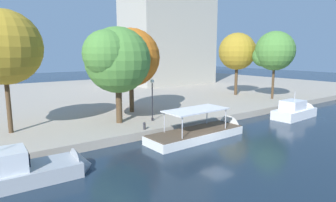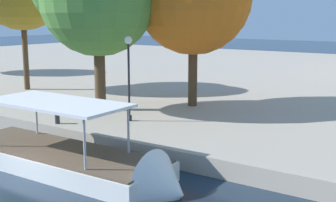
{
  "view_description": "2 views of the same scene",
  "coord_description": "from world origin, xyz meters",
  "px_view_note": "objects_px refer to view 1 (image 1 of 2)",
  "views": [
    {
      "loc": [
        -18.37,
        -17.35,
        8.37
      ],
      "look_at": [
        0.11,
        7.64,
        3.13
      ],
      "focal_mm": 30.94,
      "sensor_mm": 36.0,
      "label": 1
    },
    {
      "loc": [
        14.73,
        -9.85,
        6.54
      ],
      "look_at": [
        2.19,
        8.24,
        2.4
      ],
      "focal_mm": 48.84,
      "sensor_mm": 36.0,
      "label": 2
    }
  ],
  "objects_px": {
    "motor_yacht_0": "(14,176)",
    "tree_0": "(131,56)",
    "tree_1": "(273,52)",
    "tree_2": "(115,59)",
    "motor_yacht_2": "(297,112)",
    "tour_boat_1": "(204,134)",
    "tree_3": "(238,52)",
    "lamp_post": "(152,94)",
    "mooring_bollard_0": "(144,126)"
  },
  "relations": [
    {
      "from": "motor_yacht_0",
      "to": "tree_0",
      "type": "relative_size",
      "value": 1.0
    },
    {
      "from": "tree_0",
      "to": "tree_1",
      "type": "relative_size",
      "value": 0.97
    },
    {
      "from": "motor_yacht_0",
      "to": "tree_2",
      "type": "distance_m",
      "value": 15.51
    },
    {
      "from": "motor_yacht_0",
      "to": "tree_0",
      "type": "height_order",
      "value": "tree_0"
    },
    {
      "from": "tree_1",
      "to": "motor_yacht_0",
      "type": "bearing_deg",
      "value": -168.37
    },
    {
      "from": "motor_yacht_0",
      "to": "tree_2",
      "type": "height_order",
      "value": "tree_2"
    },
    {
      "from": "tree_2",
      "to": "motor_yacht_2",
      "type": "bearing_deg",
      "value": -20.47
    },
    {
      "from": "motor_yacht_0",
      "to": "tour_boat_1",
      "type": "bearing_deg",
      "value": 4.45
    },
    {
      "from": "tree_0",
      "to": "tree_2",
      "type": "xyz_separation_m",
      "value": [
        -4.37,
        -4.42,
        -0.17
      ]
    },
    {
      "from": "tree_2",
      "to": "tree_3",
      "type": "bearing_deg",
      "value": 13.35
    },
    {
      "from": "tree_2",
      "to": "lamp_post",
      "type": "bearing_deg",
      "value": -20.39
    },
    {
      "from": "motor_yacht_2",
      "to": "lamp_post",
      "type": "relative_size",
      "value": 1.66
    },
    {
      "from": "tour_boat_1",
      "to": "motor_yacht_2",
      "type": "height_order",
      "value": "motor_yacht_2"
    },
    {
      "from": "motor_yacht_0",
      "to": "motor_yacht_2",
      "type": "xyz_separation_m",
      "value": [
        33.01,
        -0.15,
        0.04
      ]
    },
    {
      "from": "mooring_bollard_0",
      "to": "tree_2",
      "type": "xyz_separation_m",
      "value": [
        -0.95,
        4.09,
        6.46
      ]
    },
    {
      "from": "motor_yacht_0",
      "to": "mooring_bollard_0",
      "type": "bearing_deg",
      "value": 20.2
    },
    {
      "from": "motor_yacht_0",
      "to": "tree_0",
      "type": "bearing_deg",
      "value": 41.0
    },
    {
      "from": "lamp_post",
      "to": "tree_0",
      "type": "bearing_deg",
      "value": 83.42
    },
    {
      "from": "tour_boat_1",
      "to": "motor_yacht_2",
      "type": "bearing_deg",
      "value": -3.74
    },
    {
      "from": "motor_yacht_0",
      "to": "tree_3",
      "type": "relative_size",
      "value": 0.96
    },
    {
      "from": "motor_yacht_2",
      "to": "mooring_bollard_0",
      "type": "xyz_separation_m",
      "value": [
        -20.79,
        4.02,
        0.58
      ]
    },
    {
      "from": "lamp_post",
      "to": "tree_1",
      "type": "distance_m",
      "value": 24.71
    },
    {
      "from": "motor_yacht_2",
      "to": "tree_1",
      "type": "xyz_separation_m",
      "value": [
        6.2,
        8.21,
        7.75
      ]
    },
    {
      "from": "tree_1",
      "to": "tree_0",
      "type": "bearing_deg",
      "value": 169.61
    },
    {
      "from": "lamp_post",
      "to": "tree_3",
      "type": "distance_m",
      "value": 25.13
    },
    {
      "from": "tree_0",
      "to": "tree_1",
      "type": "height_order",
      "value": "tree_1"
    },
    {
      "from": "tree_2",
      "to": "tree_3",
      "type": "distance_m",
      "value": 27.89
    },
    {
      "from": "motor_yacht_0",
      "to": "tree_0",
      "type": "distance_m",
      "value": 21.23
    },
    {
      "from": "mooring_bollard_0",
      "to": "tree_1",
      "type": "relative_size",
      "value": 0.07
    },
    {
      "from": "motor_yacht_0",
      "to": "mooring_bollard_0",
      "type": "xyz_separation_m",
      "value": [
        12.22,
        3.87,
        0.62
      ]
    },
    {
      "from": "motor_yacht_2",
      "to": "mooring_bollard_0",
      "type": "bearing_deg",
      "value": 166.98
    },
    {
      "from": "tree_1",
      "to": "tree_3",
      "type": "relative_size",
      "value": 1.0
    },
    {
      "from": "motor_yacht_0",
      "to": "tree_1",
      "type": "distance_m",
      "value": 40.78
    },
    {
      "from": "tree_1",
      "to": "tree_3",
      "type": "bearing_deg",
      "value": 97.33
    },
    {
      "from": "lamp_post",
      "to": "tree_3",
      "type": "xyz_separation_m",
      "value": [
        23.42,
        7.81,
        4.68
      ]
    },
    {
      "from": "tour_boat_1",
      "to": "mooring_bollard_0",
      "type": "relative_size",
      "value": 15.33
    },
    {
      "from": "tour_boat_1",
      "to": "tree_1",
      "type": "xyz_separation_m",
      "value": [
        22.02,
        7.52,
        8.06
      ]
    },
    {
      "from": "motor_yacht_0",
      "to": "tree_0",
      "type": "xyz_separation_m",
      "value": [
        15.64,
        12.39,
        7.25
      ]
    },
    {
      "from": "motor_yacht_2",
      "to": "mooring_bollard_0",
      "type": "height_order",
      "value": "motor_yacht_2"
    },
    {
      "from": "tree_0",
      "to": "motor_yacht_0",
      "type": "bearing_deg",
      "value": -141.63
    },
    {
      "from": "tree_1",
      "to": "lamp_post",
      "type": "bearing_deg",
      "value": -176.51
    },
    {
      "from": "tour_boat_1",
      "to": "mooring_bollard_0",
      "type": "bearing_deg",
      "value": 145.03
    },
    {
      "from": "tour_boat_1",
      "to": "motor_yacht_0",
      "type": "bearing_deg",
      "value": -179.4
    },
    {
      "from": "tree_1",
      "to": "tree_2",
      "type": "xyz_separation_m",
      "value": [
        -27.94,
        -0.1,
        -0.7
      ]
    },
    {
      "from": "tour_boat_1",
      "to": "tree_2",
      "type": "height_order",
      "value": "tree_2"
    },
    {
      "from": "tree_2",
      "to": "tree_3",
      "type": "height_order",
      "value": "tree_3"
    },
    {
      "from": "tour_boat_1",
      "to": "tree_0",
      "type": "height_order",
      "value": "tree_0"
    },
    {
      "from": "mooring_bollard_0",
      "to": "motor_yacht_2",
      "type": "bearing_deg",
      "value": -10.94
    },
    {
      "from": "motor_yacht_0",
      "to": "tree_3",
      "type": "bearing_deg",
      "value": 23.18
    },
    {
      "from": "motor_yacht_0",
      "to": "tree_2",
      "type": "bearing_deg",
      "value": 37.86
    }
  ]
}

